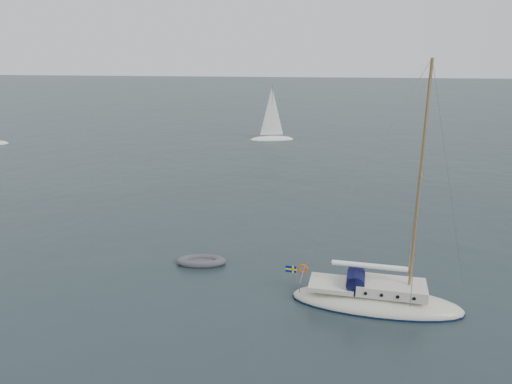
# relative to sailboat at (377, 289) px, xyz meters

# --- Properties ---
(ground) EXTENTS (300.00, 300.00, 0.00)m
(ground) POSITION_rel_sailboat_xyz_m (-3.54, 1.73, -0.98)
(ground) COLOR black
(ground) RESTS_ON ground
(sailboat) EXTENTS (9.09, 2.72, 12.94)m
(sailboat) POSITION_rel_sailboat_xyz_m (0.00, 0.00, 0.00)
(sailboat) COLOR beige
(sailboat) RESTS_ON ground
(dinghy) EXTENTS (3.05, 1.38, 0.44)m
(dinghy) POSITION_rel_sailboat_xyz_m (-9.96, 4.00, -0.79)
(dinghy) COLOR #46474B
(dinghy) RESTS_ON ground
(distant_yacht_c) EXTENTS (5.81, 3.10, 7.70)m
(distant_yacht_c) POSITION_rel_sailboat_xyz_m (-8.21, 42.59, 2.31)
(distant_yacht_c) COLOR white
(distant_yacht_c) RESTS_ON ground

